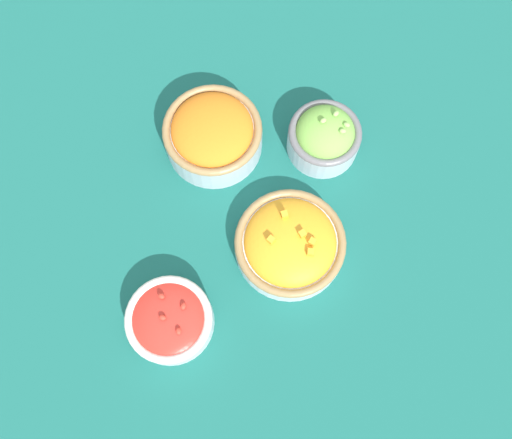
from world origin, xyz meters
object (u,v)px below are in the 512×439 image
bowl_squash (288,243)px  bowl_carrots (211,134)px  bowl_cherry_tomatoes (167,320)px  bowl_lettuce (322,136)px

bowl_squash → bowl_carrots: 0.20m
bowl_cherry_tomatoes → bowl_lettuce: 0.35m
bowl_cherry_tomatoes → bowl_lettuce: bowl_lettuce is taller
bowl_carrots → bowl_cherry_tomatoes: bearing=-100.4°
bowl_squash → bowl_lettuce: bearing=72.6°
bowl_carrots → bowl_cherry_tomatoes: bowl_carrots is taller
bowl_carrots → bowl_lettuce: size_ratio=1.35×
bowl_squash → bowl_cherry_tomatoes: (-0.17, -0.11, 0.00)m
bowl_squash → bowl_lettuce: size_ratio=1.46×
bowl_squash → bowl_cherry_tomatoes: bowl_squash is taller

